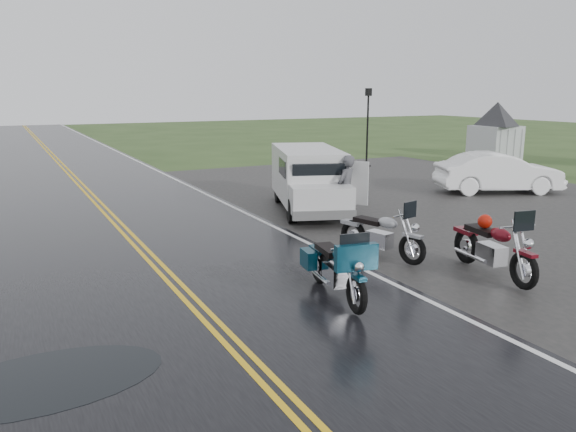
# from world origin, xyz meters

# --- Properties ---
(ground) EXTENTS (120.00, 120.00, 0.00)m
(ground) POSITION_xyz_m (0.00, 0.00, 0.00)
(ground) COLOR #2D471E
(ground) RESTS_ON ground
(road) EXTENTS (8.00, 100.00, 0.04)m
(road) POSITION_xyz_m (0.00, 10.00, 0.02)
(road) COLOR black
(road) RESTS_ON ground
(parking_pad) EXTENTS (14.00, 24.00, 0.03)m
(parking_pad) POSITION_xyz_m (11.00, 5.00, 0.01)
(parking_pad) COLOR black
(parking_pad) RESTS_ON ground
(visitor_center) EXTENTS (16.00, 10.00, 4.80)m
(visitor_center) POSITION_xyz_m (20.00, 12.00, 2.40)
(visitor_center) COLOR #A8AAAD
(visitor_center) RESTS_ON ground
(motorcycle_red) EXTENTS (1.32, 2.62, 1.48)m
(motorcycle_red) POSITION_xyz_m (5.74, -1.98, 0.74)
(motorcycle_red) COLOR #560912
(motorcycle_red) RESTS_ON ground
(motorcycle_teal) EXTENTS (1.22, 2.44, 1.38)m
(motorcycle_teal) POSITION_xyz_m (2.27, -1.53, 0.69)
(motorcycle_teal) COLOR #052A3B
(motorcycle_teal) RESTS_ON ground
(motorcycle_silver) EXTENTS (1.40, 2.45, 1.36)m
(motorcycle_silver) POSITION_xyz_m (4.86, 0.18, 0.68)
(motorcycle_silver) COLOR #96979D
(motorcycle_silver) RESTS_ON ground
(van_white) EXTENTS (3.51, 5.46, 2.01)m
(van_white) POSITION_xyz_m (4.49, 5.00, 1.00)
(van_white) COLOR silver
(van_white) RESTS_ON ground
(person_at_van) EXTENTS (0.84, 0.74, 1.93)m
(person_at_van) POSITION_xyz_m (5.95, 4.45, 0.96)
(person_at_van) COLOR #454549
(person_at_van) RESTS_ON ground
(sedan_white) EXTENTS (4.76, 3.26, 1.49)m
(sedan_white) POSITION_xyz_m (13.63, 5.89, 0.74)
(sedan_white) COLOR white
(sedan_white) RESTS_ON ground
(lamp_post_far_right) EXTENTS (0.34, 0.34, 3.92)m
(lamp_post_far_right) POSITION_xyz_m (13.59, 14.25, 1.96)
(lamp_post_far_right) COLOR black
(lamp_post_far_right) RESTS_ON ground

